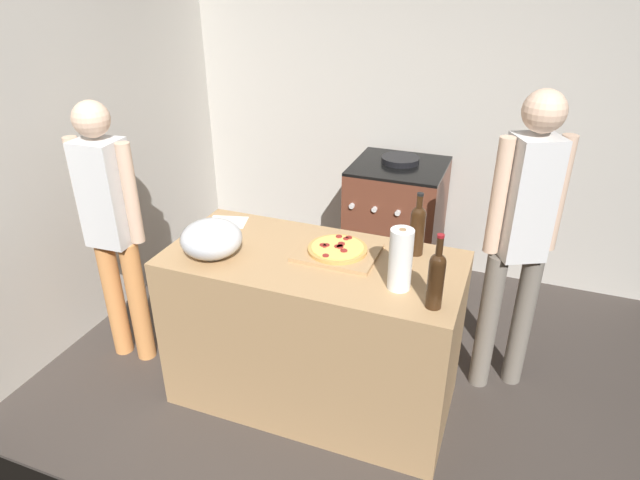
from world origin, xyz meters
TOP-DOWN VIEW (x-y plane):
  - ground_plane at (0.00, 1.20)m, footprint 3.82×3.00m
  - kitchen_wall_rear at (0.00, 2.45)m, footprint 3.82×0.10m
  - kitchen_wall_left at (-1.66, 1.20)m, footprint 0.10×3.00m
  - counter at (0.01, 0.66)m, footprint 1.49×0.71m
  - cutting_board at (0.11, 0.74)m, footprint 0.40×0.32m
  - pizza at (0.11, 0.74)m, footprint 0.30×0.30m
  - mixing_bowl at (-0.47, 0.51)m, footprint 0.31×0.31m
  - paper_towel_roll at (0.47, 0.54)m, footprint 0.11×0.11m
  - wine_bottle_clear at (0.47, 0.89)m, footprint 0.08×0.08m
  - wine_bottle_green at (0.64, 0.45)m, footprint 0.07×0.07m
  - recipe_sheet at (-0.59, 0.87)m, footprint 0.24×0.20m
  - stove at (0.11, 2.05)m, footprint 0.64×0.64m
  - person_in_stripes at (-1.18, 0.61)m, footprint 0.40×0.21m
  - person_in_red at (0.96, 1.15)m, footprint 0.35×0.28m

SIDE VIEW (x-z plane):
  - ground_plane at x=0.00m, z-range -0.02..0.00m
  - counter at x=0.01m, z-range 0.00..0.89m
  - stove at x=0.11m, z-range -0.02..0.95m
  - recipe_sheet at x=-0.59m, z-range 0.89..0.89m
  - cutting_board at x=0.11m, z-range 0.89..0.91m
  - person_in_stripes at x=-1.18m, z-range 0.12..1.71m
  - pizza at x=0.11m, z-range 0.91..0.94m
  - person_in_red at x=0.96m, z-range 0.13..1.83m
  - mixing_bowl at x=-0.47m, z-range 0.89..1.08m
  - wine_bottle_clear at x=0.47m, z-range 0.87..1.20m
  - paper_towel_roll at x=0.47m, z-range 0.89..1.18m
  - wine_bottle_green at x=0.64m, z-range 0.86..1.21m
  - kitchen_wall_rear at x=0.00m, z-range 0.00..2.60m
  - kitchen_wall_left at x=-1.66m, z-range 0.00..2.60m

